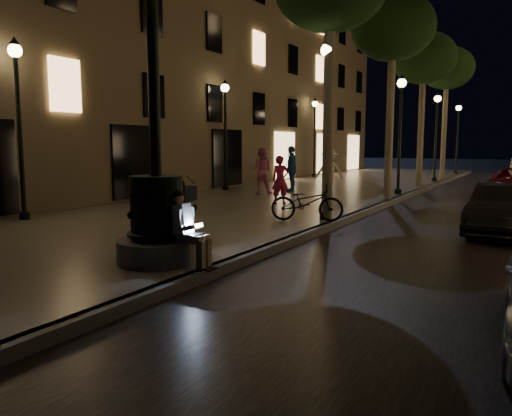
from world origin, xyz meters
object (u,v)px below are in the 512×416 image
Objects in this scene: lamp_left_a at (18,106)px; tree_third at (424,59)px; tree_far at (447,69)px; pedestrian_white at (329,171)px; lamp_left_c at (315,127)px; pedestrian_red at (280,180)px; lamp_left_b at (225,121)px; lamp_curb_c at (436,125)px; stroller at (185,194)px; tree_second at (393,29)px; lamp_curb_a at (327,106)px; fountain_lamppost at (157,204)px; pedestrian_pink at (262,171)px; pedestrian_blue at (292,169)px; bicycle at (307,202)px; car_second at (505,209)px; lamp_curb_d at (458,129)px; lamp_curb_b at (400,119)px; seated_man_laptop at (186,226)px.

tree_third is at bearing 66.07° from lamp_left_a.
tree_far is at bearing 71.93° from lamp_left_a.
tree_far is at bearing -134.80° from pedestrian_white.
lamp_left_a is (-7.18, -22.00, -3.20)m from tree_far.
pedestrian_red is (4.45, -13.43, -2.21)m from lamp_left_c.
lamp_left_b and lamp_left_c have the same top height.
lamp_left_a is at bearing -90.00° from lamp_left_b.
lamp_curb_c and lamp_left_c have the same top height.
stroller is at bearing -161.73° from pedestrian_red.
lamp_left_c is at bearing 180.00° from lamp_curb_c.
lamp_curb_a is (-0.10, -6.00, -3.10)m from tree_second.
pedestrian_pink is (-4.19, 11.30, -0.08)m from fountain_lamppost.
pedestrian_blue is (-1.61, 4.24, 0.16)m from pedestrian_red.
lamp_curb_a is at bearing -54.55° from bicycle.
car_second is (11.40, -4.85, -2.60)m from lamp_left_b.
lamp_curb_d is (0.00, 8.00, 0.00)m from lamp_curb_c.
lamp_left_c is at bearing 130.94° from car_second.
lamp_curb_b is at bearing 59.39° from lamp_left_a.
lamp_left_a is at bearing -104.23° from lamp_curb_d.
pedestrian_white reaches higher than pedestrian_red.
lamp_left_a is at bearing 162.65° from fountain_lamppost.
pedestrian_pink is at bearing 113.01° from seated_man_laptop.
bicycle is (-0.24, 5.54, -0.18)m from seated_man_laptop.
pedestrian_red is (-2.56, 8.57, 0.14)m from seated_man_laptop.
pedestrian_pink is (-4.97, -12.70, -5.30)m from tree_far.
seated_man_laptop is at bearing -15.92° from lamp_left_a.
lamp_curb_c is 2.93× the size of pedestrian_red.
lamp_curb_a is 8.15m from lamp_left_a.
pedestrian_white is (-1.74, 12.55, -0.09)m from fountain_lamppost.
pedestrian_blue reaches higher than bicycle.
stroller is (2.84, -6.63, -2.50)m from lamp_left_b.
bicycle is (6.78, -16.46, -2.53)m from lamp_left_c.
pedestrian_blue is (2.84, -9.19, -2.06)m from lamp_left_c.
tree_far is 18.31m from car_second.
lamp_curb_a reaches higher than pedestrian_pink.
pedestrian_blue is (-4.26, -17.19, -2.06)m from lamp_curb_d.
lamp_left_c is at bearing 2.78° from bicycle.
seated_man_laptop is 0.17× the size of tree_second.
pedestrian_pink is at bearing -151.07° from lamp_curb_b.
seated_man_laptop is 0.78× the size of pedestrian_red.
lamp_curb_a reaches higher than bicycle.
bicycle is at bearing -124.96° from lamp_curb_a.
pedestrian_pink is 0.96× the size of pedestrian_blue.
fountain_lamppost is 1.08× the size of lamp_left_a.
seated_man_laptop is at bearing -90.90° from tree_second.
lamp_curb_a is 4.30m from pedestrian_red.
tree_second is (0.19, 12.00, 5.45)m from seated_man_laptop.
tree_second is at bearing -89.05° from tree_third.
lamp_curb_a and lamp_curb_b have the same top height.
lamp_curb_c is at bearing -90.00° from lamp_curb_d.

